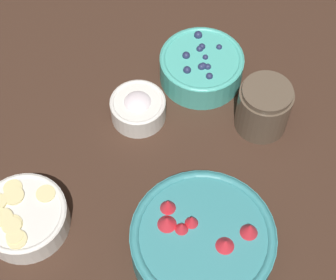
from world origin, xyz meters
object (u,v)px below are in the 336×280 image
at_px(bowl_cream, 138,107).
at_px(bowl_strawberries, 202,241).
at_px(bowl_blueberries, 201,66).
at_px(jar_chocolate, 263,109).
at_px(bowl_bananas, 24,217).

bearing_deg(bowl_cream, bowl_strawberries, 62.10).
xyz_separation_m(bowl_blueberries, jar_chocolate, (0.01, 0.15, 0.01)).
bearing_deg(bowl_strawberries, bowl_cream, -117.90).
distance_m(bowl_blueberries, bowl_cream, 0.15).
distance_m(bowl_cream, jar_chocolate, 0.22).
height_order(bowl_blueberries, jar_chocolate, jar_chocolate).
height_order(bowl_strawberries, bowl_bananas, bowl_strawberries).
xyz_separation_m(bowl_cream, jar_chocolate, (-0.13, 0.18, 0.02)).
height_order(bowl_strawberries, bowl_blueberries, bowl_strawberries).
distance_m(bowl_strawberries, bowl_blueberries, 0.35).
height_order(bowl_blueberries, bowl_cream, bowl_blueberries).
distance_m(bowl_bananas, jar_chocolate, 0.44).
xyz_separation_m(bowl_strawberries, bowl_blueberries, (-0.27, -0.22, -0.01)).
bearing_deg(jar_chocolate, bowl_blueberries, -95.43).
relative_size(bowl_blueberries, bowl_cream, 1.57).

